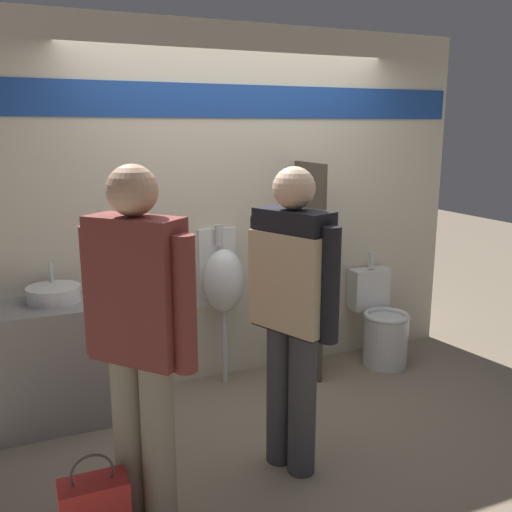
{
  "coord_description": "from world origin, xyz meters",
  "views": [
    {
      "loc": [
        -1.57,
        -3.49,
        1.95
      ],
      "look_at": [
        0.0,
        0.17,
        1.05
      ],
      "focal_mm": 40.0,
      "sensor_mm": 36.0,
      "label": 1
    }
  ],
  "objects": [
    {
      "name": "sink_counter",
      "position": [
        -1.43,
        0.31,
        0.41
      ],
      "size": [
        0.99,
        0.52,
        0.82
      ],
      "color": "gray",
      "rests_on": "ground_plane"
    },
    {
      "name": "sink_basin",
      "position": [
        -1.38,
        0.36,
        0.88
      ],
      "size": [
        0.35,
        0.35,
        0.24
      ],
      "color": "silver",
      "rests_on": "sink_counter"
    },
    {
      "name": "divider_near_counter",
      "position": [
        0.52,
        0.34,
        0.85
      ],
      "size": [
        0.03,
        0.46,
        1.69
      ],
      "color": "#4C4238",
      "rests_on": "ground_plane"
    },
    {
      "name": "toilet",
      "position": [
        1.19,
        0.27,
        0.32
      ],
      "size": [
        0.38,
        0.54,
        0.92
      ],
      "color": "silver",
      "rests_on": "ground_plane"
    },
    {
      "name": "urinal_near_counter",
      "position": [
        -0.16,
        0.43,
        0.82
      ],
      "size": [
        0.32,
        0.29,
        1.23
      ],
      "color": "silver",
      "rests_on": "ground_plane"
    },
    {
      "name": "ground_plane",
      "position": [
        0.0,
        0.0,
        0.0
      ],
      "size": [
        16.0,
        16.0,
        0.0
      ],
      "primitive_type": "plane",
      "color": "gray"
    },
    {
      "name": "person_with_lanyard",
      "position": [
        -1.08,
        -0.94,
        0.99
      ],
      "size": [
        0.45,
        0.5,
        1.79
      ],
      "rotation": [
        0.0,
        0.0,
        2.29
      ],
      "color": "gray",
      "rests_on": "ground_plane"
    },
    {
      "name": "display_wall",
      "position": [
        0.0,
        0.6,
        1.36
      ],
      "size": [
        3.94,
        0.07,
        2.7
      ],
      "color": "beige",
      "rests_on": "ground_plane"
    },
    {
      "name": "cell_phone",
      "position": [
        -1.13,
        0.21,
        0.83
      ],
      "size": [
        0.07,
        0.14,
        0.01
      ],
      "color": "#B7B7BC",
      "rests_on": "sink_counter"
    },
    {
      "name": "shopping_bag",
      "position": [
        -1.34,
        -1.01,
        0.17
      ],
      "size": [
        0.32,
        0.18,
        0.47
      ],
      "color": "red",
      "rests_on": "ground_plane"
    },
    {
      "name": "person_in_vest",
      "position": [
        -0.2,
        -0.8,
        1.02
      ],
      "size": [
        0.38,
        0.57,
        1.75
      ],
      "rotation": [
        0.0,
        0.0,
        1.96
      ],
      "color": "#3D3D42",
      "rests_on": "ground_plane"
    }
  ]
}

